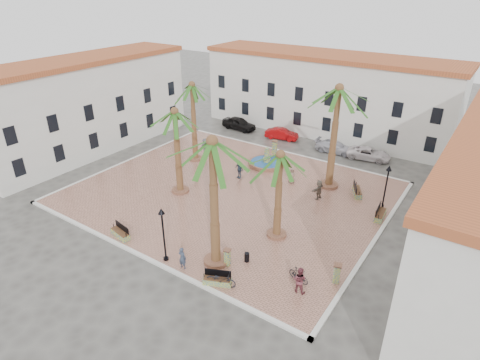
{
  "coord_description": "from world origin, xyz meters",
  "views": [
    {
      "loc": [
        18.44,
        -25.7,
        17.19
      ],
      "look_at": [
        1.0,
        0.0,
        1.6
      ],
      "focal_mm": 30.0,
      "sensor_mm": 36.0,
      "label": 1
    }
  ],
  "objects_px": {
    "pedestrian_fountain_a": "(292,176)",
    "car_white": "(369,154)",
    "lamppost_s": "(163,226)",
    "bollard_n": "(275,147)",
    "palm_s": "(213,156)",
    "cyclist_a": "(182,258)",
    "palm_e": "(280,165)",
    "car_black": "(239,123)",
    "fountain": "(267,162)",
    "palm_nw": "(192,93)",
    "bench_s": "(120,233)",
    "pedestrian_north": "(205,146)",
    "bicycle_b": "(299,275)",
    "bench_ne": "(357,192)",
    "litter_bin": "(247,257)",
    "bench_e": "(380,215)",
    "car_silver": "(335,147)",
    "bicycle_a": "(221,279)",
    "bench_se": "(217,280)",
    "car_red": "(282,134)",
    "cyclist_b": "(299,280)",
    "bollard_se": "(227,257)",
    "pedestrian_fountain_b": "(239,169)",
    "pedestrian_east": "(319,190)",
    "palm_ne": "(338,100)",
    "bollard_e": "(337,273)",
    "lamppost_e": "(387,181)",
    "palm_sw": "(175,121)"
  },
  "relations": [
    {
      "from": "palm_nw",
      "to": "bollard_se",
      "type": "distance_m",
      "value": 19.06
    },
    {
      "from": "lamppost_s",
      "to": "car_black",
      "type": "bearing_deg",
      "value": 113.85
    },
    {
      "from": "lamppost_s",
      "to": "bollard_n",
      "type": "xyz_separation_m",
      "value": [
        -3.15,
        20.27,
        -1.96
      ]
    },
    {
      "from": "car_red",
      "to": "car_white",
      "type": "relative_size",
      "value": 0.87
    },
    {
      "from": "bench_s",
      "to": "pedestrian_fountain_b",
      "type": "distance_m",
      "value": 13.17
    },
    {
      "from": "fountain",
      "to": "palm_s",
      "type": "bearing_deg",
      "value": -71.16
    },
    {
      "from": "bicycle_a",
      "to": "lamppost_e",
      "type": "bearing_deg",
      "value": -40.81
    },
    {
      "from": "palm_ne",
      "to": "cyclist_a",
      "type": "height_order",
      "value": "palm_ne"
    },
    {
      "from": "pedestrian_east",
      "to": "bench_e",
      "type": "bearing_deg",
      "value": 97.67
    },
    {
      "from": "palm_nw",
      "to": "pedestrian_east",
      "type": "relative_size",
      "value": 4.72
    },
    {
      "from": "bollard_se",
      "to": "car_white",
      "type": "distance_m",
      "value": 23.03
    },
    {
      "from": "palm_s",
      "to": "bench_s",
      "type": "height_order",
      "value": "palm_s"
    },
    {
      "from": "pedestrian_north",
      "to": "bicycle_b",
      "type": "bearing_deg",
      "value": -106.52
    },
    {
      "from": "bench_e",
      "to": "car_white",
      "type": "bearing_deg",
      "value": 16.95
    },
    {
      "from": "fountain",
      "to": "litter_bin",
      "type": "distance_m",
      "value": 15.9
    },
    {
      "from": "pedestrian_east",
      "to": "pedestrian_fountain_a",
      "type": "bearing_deg",
      "value": -102.97
    },
    {
      "from": "cyclist_b",
      "to": "pedestrian_north",
      "type": "height_order",
      "value": "cyclist_b"
    },
    {
      "from": "pedestrian_fountain_a",
      "to": "car_white",
      "type": "distance_m",
      "value": 10.65
    },
    {
      "from": "pedestrian_fountain_b",
      "to": "car_white",
      "type": "xyz_separation_m",
      "value": [
        8.69,
        11.68,
        -0.43
      ]
    },
    {
      "from": "bench_s",
      "to": "bicycle_a",
      "type": "relative_size",
      "value": 1.01
    },
    {
      "from": "bench_e",
      "to": "litter_bin",
      "type": "bearing_deg",
      "value": 146.1
    },
    {
      "from": "fountain",
      "to": "bench_s",
      "type": "xyz_separation_m",
      "value": [
        -2.36,
        -17.1,
        0.01
      ]
    },
    {
      "from": "car_silver",
      "to": "bicycle_a",
      "type": "bearing_deg",
      "value": -175.99
    },
    {
      "from": "bench_se",
      "to": "litter_bin",
      "type": "bearing_deg",
      "value": 60.14
    },
    {
      "from": "palm_s",
      "to": "cyclist_a",
      "type": "xyz_separation_m",
      "value": [
        -1.45,
        -1.7,
        -6.97
      ]
    },
    {
      "from": "car_silver",
      "to": "bollard_se",
      "type": "bearing_deg",
      "value": -177.68
    },
    {
      "from": "car_black",
      "to": "bench_ne",
      "type": "bearing_deg",
      "value": -112.72
    },
    {
      "from": "pedestrian_fountain_a",
      "to": "bench_se",
      "type": "bearing_deg",
      "value": -100.93
    },
    {
      "from": "bench_e",
      "to": "bollard_e",
      "type": "distance_m",
      "value": 9.17
    },
    {
      "from": "bollard_se",
      "to": "cyclist_a",
      "type": "distance_m",
      "value": 2.94
    },
    {
      "from": "palm_sw",
      "to": "bench_e",
      "type": "relative_size",
      "value": 3.87
    },
    {
      "from": "palm_e",
      "to": "bench_e",
      "type": "bearing_deg",
      "value": 50.41
    },
    {
      "from": "palm_e",
      "to": "bollard_e",
      "type": "xyz_separation_m",
      "value": [
        5.62,
        -2.39,
        -5.03
      ]
    },
    {
      "from": "bollard_se",
      "to": "litter_bin",
      "type": "distance_m",
      "value": 1.39
    },
    {
      "from": "fountain",
      "to": "bollard_se",
      "type": "bearing_deg",
      "value": -68.31
    },
    {
      "from": "cyclist_b",
      "to": "fountain",
      "type": "bearing_deg",
      "value": -59.61
    },
    {
      "from": "palm_e",
      "to": "lamppost_e",
      "type": "relative_size",
      "value": 1.65
    },
    {
      "from": "bollard_se",
      "to": "bicycle_b",
      "type": "distance_m",
      "value": 4.79
    },
    {
      "from": "bollard_se",
      "to": "pedestrian_fountain_b",
      "type": "bearing_deg",
      "value": 120.84
    },
    {
      "from": "palm_s",
      "to": "bench_se",
      "type": "relative_size",
      "value": 4.9
    },
    {
      "from": "litter_bin",
      "to": "pedestrian_fountain_a",
      "type": "xyz_separation_m",
      "value": [
        -2.94,
        12.06,
        0.44
      ]
    },
    {
      "from": "palm_ne",
      "to": "car_white",
      "type": "bearing_deg",
      "value": 83.91
    },
    {
      "from": "bench_ne",
      "to": "litter_bin",
      "type": "distance_m",
      "value": 13.6
    },
    {
      "from": "palm_e",
      "to": "car_black",
      "type": "bearing_deg",
      "value": 130.94
    },
    {
      "from": "lamppost_e",
      "to": "car_red",
      "type": "distance_m",
      "value": 18.46
    },
    {
      "from": "litter_bin",
      "to": "palm_e",
      "type": "bearing_deg",
      "value": 87.79
    },
    {
      "from": "bollard_se",
      "to": "cyclist_b",
      "type": "relative_size",
      "value": 0.7
    },
    {
      "from": "pedestrian_fountain_a",
      "to": "car_red",
      "type": "distance_m",
      "value": 11.93
    },
    {
      "from": "lamppost_e",
      "to": "bicycle_a",
      "type": "height_order",
      "value": "lamppost_e"
    },
    {
      "from": "fountain",
      "to": "palm_nw",
      "type": "bearing_deg",
      "value": -156.66
    }
  ]
}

